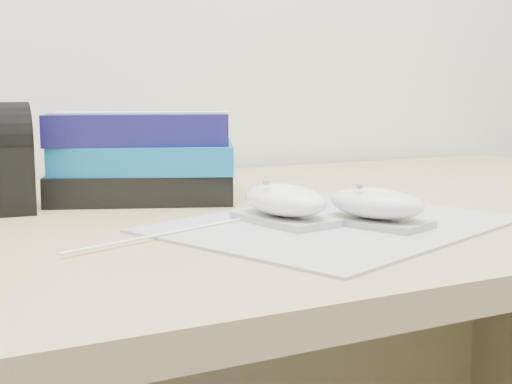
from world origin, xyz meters
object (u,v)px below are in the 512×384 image
desk (224,367)px  mouse_front (376,207)px  book_stack (142,156)px  mouse_rear (284,203)px

desk → mouse_front: mouse_front is taller
book_stack → desk: bearing=-35.2°
desk → mouse_rear: bearing=-95.7°
mouse_front → book_stack: bearing=114.8°
desk → book_stack: book_stack is taller
mouse_rear → mouse_front: mouse_rear is taller
mouse_rear → book_stack: (-0.07, 0.26, 0.03)m
mouse_front → book_stack: size_ratio=0.43×
mouse_rear → book_stack: size_ratio=0.43×
desk → book_stack: size_ratio=5.55×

